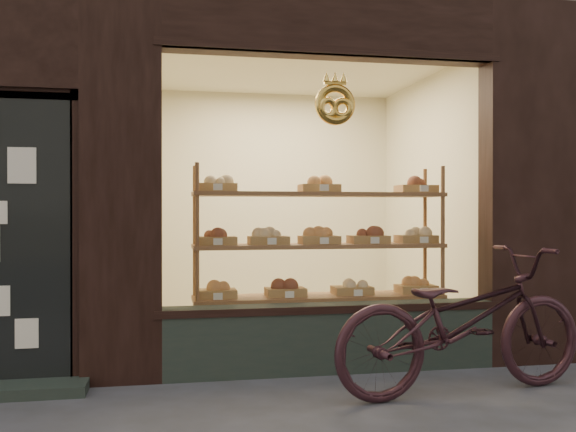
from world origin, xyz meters
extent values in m
cube|color=#202C26|center=(0.45, 2.12, 0.28)|extent=(2.70, 0.25, 0.55)
cube|color=black|center=(-2.00, 2.06, 1.10)|extent=(0.90, 0.04, 2.15)
cube|color=#202C26|center=(-2.00, 1.90, 0.04)|extent=(1.15, 0.35, 0.08)
torus|color=gold|center=(0.45, 2.02, 2.15)|extent=(0.33, 0.07, 0.33)
cube|color=brown|center=(0.45, 2.55, 0.05)|extent=(2.20, 0.45, 0.04)
cube|color=brown|center=(0.45, 2.55, 0.55)|extent=(2.20, 0.45, 0.03)
cube|color=brown|center=(0.45, 2.55, 1.00)|extent=(2.20, 0.45, 0.04)
cube|color=brown|center=(0.45, 2.55, 1.45)|extent=(2.20, 0.45, 0.04)
cylinder|color=brown|center=(-0.62, 2.35, 0.85)|extent=(0.04, 0.04, 1.70)
cylinder|color=brown|center=(1.52, 2.35, 0.85)|extent=(0.04, 0.04, 1.70)
cylinder|color=brown|center=(-0.62, 2.75, 0.85)|extent=(0.04, 0.04, 1.70)
cylinder|color=brown|center=(1.52, 2.75, 0.85)|extent=(0.04, 0.04, 1.70)
cube|color=olive|center=(-0.45, 2.55, 0.60)|extent=(0.34, 0.24, 0.07)
sphere|color=#AB633B|center=(-0.45, 2.55, 0.69)|extent=(0.11, 0.11, 0.11)
cube|color=beige|center=(-0.45, 2.36, 0.60)|extent=(0.07, 0.01, 0.05)
cube|color=olive|center=(0.15, 2.55, 0.60)|extent=(0.34, 0.24, 0.07)
sphere|color=brown|center=(0.15, 2.55, 0.69)|extent=(0.11, 0.11, 0.11)
cube|color=beige|center=(0.15, 2.36, 0.60)|extent=(0.08, 0.01, 0.05)
cube|color=olive|center=(0.75, 2.55, 0.60)|extent=(0.34, 0.24, 0.07)
sphere|color=#CFB38D|center=(0.75, 2.55, 0.69)|extent=(0.11, 0.11, 0.11)
cube|color=beige|center=(0.75, 2.36, 0.60)|extent=(0.07, 0.01, 0.05)
cube|color=olive|center=(1.35, 2.55, 0.60)|extent=(0.34, 0.24, 0.07)
sphere|color=#AB633B|center=(1.35, 2.55, 0.69)|extent=(0.11, 0.11, 0.11)
cube|color=beige|center=(1.35, 2.36, 0.60)|extent=(0.08, 0.01, 0.05)
cube|color=olive|center=(-0.45, 2.55, 1.05)|extent=(0.34, 0.24, 0.07)
sphere|color=brown|center=(-0.45, 2.55, 1.14)|extent=(0.11, 0.11, 0.11)
cube|color=beige|center=(-0.45, 2.36, 1.05)|extent=(0.07, 0.01, 0.06)
cube|color=olive|center=(0.00, 2.55, 1.05)|extent=(0.34, 0.24, 0.07)
sphere|color=#CFB38D|center=(0.00, 2.55, 1.14)|extent=(0.11, 0.11, 0.11)
cube|color=beige|center=(0.00, 2.36, 1.05)|extent=(0.07, 0.01, 0.06)
cube|color=olive|center=(0.45, 2.55, 1.05)|extent=(0.34, 0.24, 0.07)
sphere|color=#AB633B|center=(0.45, 2.55, 1.14)|extent=(0.11, 0.11, 0.11)
cube|color=beige|center=(0.45, 2.36, 1.05)|extent=(0.07, 0.01, 0.06)
cube|color=olive|center=(0.90, 2.55, 1.05)|extent=(0.34, 0.24, 0.07)
sphere|color=brown|center=(0.90, 2.55, 1.14)|extent=(0.11, 0.11, 0.11)
cube|color=beige|center=(0.90, 2.36, 1.05)|extent=(0.07, 0.01, 0.06)
cube|color=olive|center=(1.35, 2.55, 1.05)|extent=(0.34, 0.24, 0.07)
sphere|color=#CFB38D|center=(1.35, 2.55, 1.14)|extent=(0.11, 0.11, 0.11)
cube|color=beige|center=(1.35, 2.36, 1.05)|extent=(0.08, 0.01, 0.06)
cube|color=olive|center=(-0.45, 2.55, 1.50)|extent=(0.34, 0.24, 0.07)
sphere|color=#CFB38D|center=(-0.45, 2.55, 1.59)|extent=(0.11, 0.11, 0.11)
cube|color=beige|center=(-0.45, 2.36, 1.50)|extent=(0.07, 0.01, 0.06)
cube|color=olive|center=(0.45, 2.55, 1.50)|extent=(0.34, 0.24, 0.07)
sphere|color=#AB633B|center=(0.45, 2.55, 1.59)|extent=(0.11, 0.11, 0.11)
cube|color=beige|center=(0.45, 2.36, 1.50)|extent=(0.07, 0.01, 0.06)
cube|color=olive|center=(1.35, 2.55, 1.50)|extent=(0.34, 0.24, 0.07)
sphere|color=brown|center=(1.35, 2.55, 1.59)|extent=(0.11, 0.11, 0.11)
cube|color=beige|center=(1.35, 2.36, 1.50)|extent=(0.08, 0.01, 0.06)
imported|color=black|center=(1.20, 1.34, 0.52)|extent=(2.07, 0.96, 1.05)
camera|label=1|loc=(-0.89, -2.90, 1.30)|focal=40.00mm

